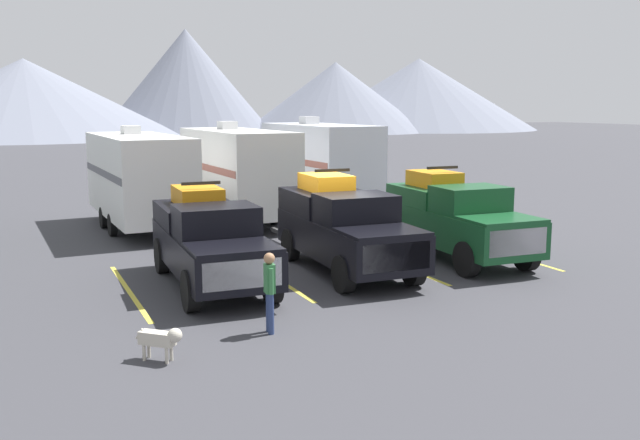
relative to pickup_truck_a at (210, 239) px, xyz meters
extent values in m
plane|color=#38383D|center=(3.50, 0.79, -1.15)|extent=(240.00, 240.00, 0.00)
cube|color=black|center=(-0.01, -0.22, -0.26)|extent=(2.24, 5.69, 0.86)
cube|color=black|center=(-0.10, -2.23, 0.21)|extent=(1.98, 1.65, 0.08)
cube|color=black|center=(-0.03, -0.72, 0.55)|extent=(1.93, 1.54, 0.74)
cube|color=slate|center=(-0.06, -1.30, 0.58)|extent=(1.76, 0.29, 0.55)
cube|color=black|center=(0.06, 1.29, 0.43)|extent=(2.07, 2.66, 0.51)
cube|color=silver|center=(-0.14, -2.99, -0.21)|extent=(1.69, 0.14, 0.60)
cylinder|color=black|center=(0.82, -2.16, -0.69)|extent=(0.32, 0.93, 0.92)
cylinder|color=black|center=(-1.01, -2.08, -0.69)|extent=(0.32, 0.93, 0.92)
cylinder|color=black|center=(0.99, 1.64, -0.69)|extent=(0.32, 0.93, 0.92)
cylinder|color=black|center=(-0.84, 1.73, -0.69)|extent=(0.32, 0.93, 0.92)
cube|color=orange|center=(0.06, 1.29, 0.91)|extent=(1.17, 1.70, 0.45)
cylinder|color=black|center=(0.48, 0.71, 0.90)|extent=(0.20, 0.45, 0.44)
cylinder|color=black|center=(-0.41, 0.75, 0.90)|extent=(0.20, 0.45, 0.44)
cylinder|color=black|center=(0.53, 1.84, 0.90)|extent=(0.20, 0.45, 0.44)
cylinder|color=black|center=(-0.36, 1.88, 0.90)|extent=(0.20, 0.45, 0.44)
cube|color=black|center=(0.04, 0.83, 1.28)|extent=(1.00, 0.13, 0.08)
cube|color=black|center=(3.66, -0.24, -0.23)|extent=(2.27, 5.64, 0.94)
cube|color=black|center=(3.57, -2.23, 0.28)|extent=(2.01, 1.64, 0.08)
cube|color=black|center=(3.64, -0.74, 0.61)|extent=(1.96, 1.53, 0.75)
cube|color=slate|center=(3.61, -1.31, 0.65)|extent=(1.79, 0.29, 0.55)
cube|color=black|center=(3.73, 1.26, 0.56)|extent=(2.09, 2.64, 0.63)
cube|color=silver|center=(3.53, -2.98, -0.18)|extent=(1.72, 0.14, 0.66)
cylinder|color=black|center=(4.50, -2.17, -0.70)|extent=(0.32, 0.92, 0.90)
cylinder|color=black|center=(2.64, -2.08, -0.70)|extent=(0.32, 0.92, 0.90)
cylinder|color=black|center=(4.67, 1.60, -0.70)|extent=(0.32, 0.92, 0.90)
cylinder|color=black|center=(2.82, 1.69, -0.70)|extent=(0.32, 0.92, 0.90)
cube|color=orange|center=(3.73, 1.26, 1.09)|extent=(1.18, 1.68, 0.45)
cylinder|color=black|center=(4.16, 0.68, 1.09)|extent=(0.20, 0.45, 0.44)
cylinder|color=black|center=(3.25, 0.72, 1.09)|extent=(0.20, 0.45, 0.44)
cylinder|color=black|center=(4.21, 1.80, 1.09)|extent=(0.20, 0.45, 0.44)
cylinder|color=black|center=(3.30, 1.84, 1.09)|extent=(0.20, 0.45, 0.44)
cube|color=black|center=(3.71, 0.80, 1.47)|extent=(1.01, 0.13, 0.08)
cube|color=#144723|center=(7.23, -0.23, -0.20)|extent=(2.27, 5.42, 0.96)
cube|color=#144723|center=(7.15, -2.14, 0.32)|extent=(2.01, 1.58, 0.08)
cube|color=#144723|center=(7.21, -0.71, 0.65)|extent=(1.97, 1.47, 0.74)
cube|color=slate|center=(7.19, -1.26, 0.69)|extent=(1.79, 0.29, 0.55)
cube|color=#144723|center=(7.30, 1.21, 0.55)|extent=(2.10, 2.54, 0.53)
cube|color=silver|center=(7.11, -2.86, -0.15)|extent=(1.72, 0.14, 0.67)
cylinder|color=black|center=(8.08, -2.08, -0.68)|extent=(0.32, 0.95, 0.93)
cylinder|color=black|center=(6.22, -1.99, -0.68)|extent=(0.32, 0.95, 0.93)
cylinder|color=black|center=(8.25, 1.54, -0.68)|extent=(0.32, 0.95, 0.93)
cylinder|color=black|center=(6.39, 1.63, -0.68)|extent=(0.32, 0.95, 0.93)
cube|color=orange|center=(7.30, 1.21, 1.04)|extent=(1.19, 1.62, 0.45)
cylinder|color=black|center=(7.73, 0.65, 1.04)|extent=(0.20, 0.45, 0.44)
cylinder|color=black|center=(6.82, 0.69, 1.04)|extent=(0.20, 0.45, 0.44)
cylinder|color=black|center=(7.78, 1.73, 1.04)|extent=(0.20, 0.45, 0.44)
cylinder|color=black|center=(6.87, 1.77, 1.04)|extent=(0.20, 0.45, 0.44)
cube|color=black|center=(7.28, 0.77, 1.42)|extent=(1.02, 0.13, 0.08)
cube|color=gold|center=(-1.96, 0.16, -1.15)|extent=(0.12, 5.50, 0.01)
cube|color=gold|center=(1.68, 0.16, -1.15)|extent=(0.12, 5.50, 0.01)
cube|color=gold|center=(5.32, 0.16, -1.15)|extent=(0.12, 5.50, 0.01)
cube|color=gold|center=(8.95, 0.16, -1.15)|extent=(0.12, 5.50, 0.01)
cube|color=white|center=(-0.17, 8.54, 0.78)|extent=(2.70, 7.27, 2.81)
cube|color=#595960|center=(-1.41, 8.50, 0.92)|extent=(0.25, 6.90, 0.24)
cube|color=silver|center=(-0.21, 9.62, 2.34)|extent=(0.62, 0.72, 0.30)
cube|color=#333333|center=(-0.03, 4.35, -0.83)|extent=(0.16, 1.20, 0.12)
cylinder|color=black|center=(0.99, 7.71, -0.77)|extent=(0.25, 0.77, 0.76)
cylinder|color=black|center=(-1.27, 7.64, -0.77)|extent=(0.25, 0.77, 0.76)
cylinder|color=black|center=(0.93, 9.44, -0.77)|extent=(0.25, 0.77, 0.76)
cylinder|color=black|center=(-1.33, 9.36, -0.77)|extent=(0.25, 0.77, 0.76)
cube|color=white|center=(3.39, 8.37, 0.85)|extent=(2.62, 6.82, 2.94)
cube|color=brown|center=(2.18, 8.33, 1.00)|extent=(0.24, 6.47, 0.24)
cube|color=silver|center=(3.36, 9.38, 2.47)|extent=(0.62, 0.72, 0.30)
cube|color=#333333|center=(3.52, 4.40, -0.83)|extent=(0.16, 1.20, 0.12)
cylinder|color=black|center=(4.52, 7.60, -0.77)|extent=(0.25, 0.77, 0.76)
cylinder|color=black|center=(2.32, 7.52, -0.77)|extent=(0.25, 0.77, 0.76)
cylinder|color=black|center=(4.46, 9.22, -0.77)|extent=(0.25, 0.77, 0.76)
cylinder|color=black|center=(2.26, 9.14, -0.77)|extent=(0.25, 0.77, 0.76)
cube|color=silver|center=(7.05, 9.05, 0.92)|extent=(2.61, 6.49, 3.09)
cube|color=brown|center=(5.84, 9.00, 1.08)|extent=(0.23, 6.16, 0.24)
cube|color=silver|center=(7.02, 10.01, 2.62)|extent=(0.62, 0.72, 0.30)
cube|color=#333333|center=(7.18, 5.24, -0.83)|extent=(0.16, 1.20, 0.12)
cylinder|color=black|center=(8.18, 8.31, -0.77)|extent=(0.25, 0.77, 0.76)
cylinder|color=black|center=(5.97, 8.24, -0.77)|extent=(0.25, 0.77, 0.76)
cylinder|color=black|center=(8.13, 9.85, -0.77)|extent=(0.25, 0.77, 0.76)
cylinder|color=black|center=(5.92, 9.78, -0.77)|extent=(0.25, 0.77, 0.76)
cylinder|color=navy|center=(0.05, -4.02, -0.75)|extent=(0.12, 0.12, 0.81)
cylinder|color=navy|center=(0.04, -4.19, -0.75)|extent=(0.12, 0.12, 0.81)
cube|color=#33723F|center=(0.04, -4.10, -0.06)|extent=(0.21, 0.25, 0.57)
sphere|color=#9E704C|center=(0.04, -4.10, 0.34)|extent=(0.22, 0.22, 0.22)
cylinder|color=#33723F|center=(0.06, -3.98, -0.09)|extent=(0.09, 0.09, 0.51)
cylinder|color=#33723F|center=(0.03, -4.23, -0.09)|extent=(0.09, 0.09, 0.51)
cube|color=beige|center=(-2.26, -4.70, -0.75)|extent=(0.62, 0.61, 0.23)
sphere|color=beige|center=(-2.00, -4.94, -0.66)|extent=(0.25, 0.25, 0.25)
cylinder|color=beige|center=(-2.51, -4.46, -0.70)|extent=(0.14, 0.14, 0.20)
cylinder|color=beige|center=(-2.04, -4.80, -1.01)|extent=(0.06, 0.06, 0.29)
cylinder|color=beige|center=(-2.14, -4.91, -1.01)|extent=(0.06, 0.06, 0.29)
cylinder|color=beige|center=(-2.37, -4.49, -1.01)|extent=(0.06, 0.06, 0.29)
cylinder|color=beige|center=(-2.47, -4.60, -1.01)|extent=(0.06, 0.06, 0.29)
cone|color=slate|center=(-1.26, 87.54, 4.11)|extent=(41.86, 41.86, 10.52)
cone|color=slate|center=(22.65, 94.49, 6.88)|extent=(26.95, 26.95, 16.07)
cone|color=slate|center=(45.29, 87.27, 4.42)|extent=(30.12, 30.12, 11.15)
cone|color=slate|center=(64.16, 92.21, 5.09)|extent=(41.63, 41.63, 12.48)
camera|label=1|loc=(-4.46, -16.41, 3.25)|focal=39.20mm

